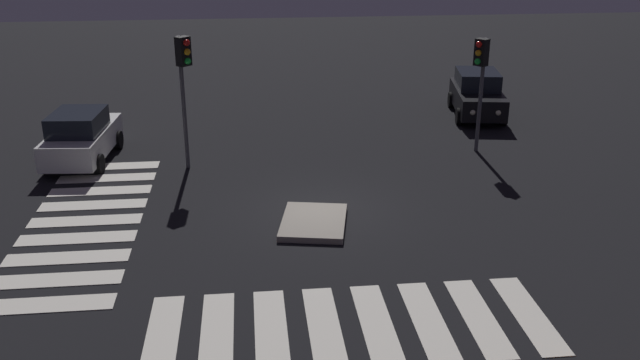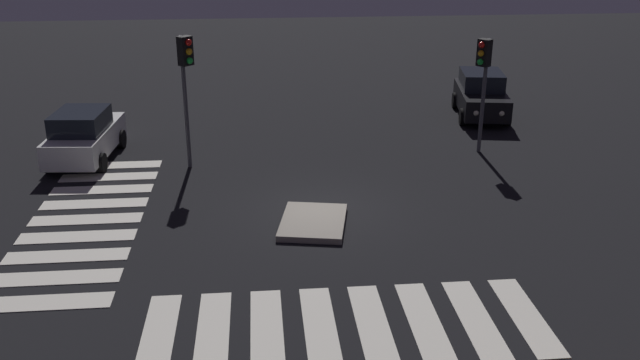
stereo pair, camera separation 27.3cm
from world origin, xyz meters
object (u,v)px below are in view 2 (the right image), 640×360
(traffic_island, at_px, (313,222))
(car_white, at_px, (84,136))
(traffic_light_south, at_px, (186,70))
(traffic_light_west, at_px, (484,68))
(car_black, at_px, (481,95))

(traffic_island, height_order, car_white, car_white)
(car_white, xyz_separation_m, traffic_light_south, (1.15, 3.87, 2.55))
(traffic_island, xyz_separation_m, traffic_light_south, (-5.12, -3.82, 3.38))
(traffic_island, relative_size, traffic_light_south, 0.59)
(car_white, height_order, traffic_light_west, traffic_light_west)
(traffic_light_west, bearing_deg, car_white, -39.34)
(traffic_island, bearing_deg, traffic_light_south, -143.26)
(car_white, bearing_deg, traffic_island, -124.55)
(car_black, bearing_deg, traffic_island, -28.73)
(car_white, relative_size, traffic_light_south, 0.96)
(traffic_light_west, bearing_deg, car_black, -146.17)
(car_black, relative_size, traffic_light_west, 1.10)
(traffic_light_south, bearing_deg, traffic_island, -7.93)
(traffic_island, height_order, traffic_light_south, traffic_light_south)
(car_black, relative_size, car_white, 1.04)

